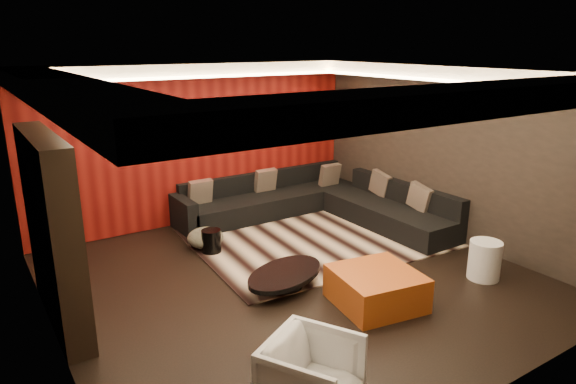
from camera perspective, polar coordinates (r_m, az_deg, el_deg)
floor at (r=7.16m, az=0.64°, el=-9.69°), size 6.00×6.00×0.02m
ceiling at (r=6.44m, az=0.73°, el=13.49°), size 6.00×6.00×0.02m
wall_back at (r=9.25m, az=-9.86°, el=5.31°), size 6.00×0.02×2.80m
wall_left at (r=5.63m, az=-25.66°, el=-3.22°), size 0.02×6.00×2.80m
wall_right at (r=8.67m, az=17.46°, el=4.06°), size 0.02×6.00×2.80m
red_feature_wall at (r=9.21m, az=-9.75°, el=5.27°), size 5.98×0.05×2.78m
soffit_back at (r=8.81m, az=-9.43°, el=13.26°), size 6.00×0.60×0.22m
soffit_front at (r=4.48m, az=20.74°, el=9.67°), size 6.00×0.60×0.22m
soffit_left at (r=5.42m, az=-24.07°, el=10.30°), size 0.60×4.80×0.22m
soffit_right at (r=8.26m, az=16.83°, el=12.61°), size 0.60×4.80×0.22m
cove_back at (r=8.51m, az=-8.44°, el=12.59°), size 4.80×0.08×0.04m
cove_front at (r=4.70m, az=17.27°, el=9.14°), size 4.80×0.08×0.04m
cove_left at (r=5.50m, az=-20.45°, el=9.80°), size 0.08×4.80×0.04m
cove_right at (r=8.01m, az=15.17°, el=11.99°), size 0.08×4.80×0.04m
tv_surround at (r=6.31m, az=-24.71°, el=-3.99°), size 0.30×2.00×2.20m
tv_screen at (r=6.23m, az=-23.64°, el=-0.72°), size 0.04×1.30×0.80m
tv_shelf at (r=6.47m, az=-22.89°, el=-7.08°), size 0.04×1.60×0.04m
rug at (r=8.56m, az=3.44°, el=-5.07°), size 4.19×3.26×0.02m
coffee_table at (r=6.86m, az=-0.33°, el=-9.65°), size 1.63×1.63×0.21m
drum_stool at (r=7.99m, az=-8.52°, el=-5.39°), size 0.37×0.37×0.35m
striped_pouf at (r=8.18m, az=-9.16°, el=-5.05°), size 0.64×0.64×0.31m
white_side_table at (r=7.55m, az=21.00°, el=-7.08°), size 0.51×0.51×0.54m
orange_ottoman at (r=6.52m, az=9.76°, el=-10.48°), size 1.11×1.11×0.43m
armchair at (r=4.71m, az=2.68°, el=-19.88°), size 1.02×1.03×0.70m
sectional_sofa at (r=9.40m, az=3.06°, el=-1.44°), size 3.65×3.50×0.75m
throw_pillows at (r=9.38m, az=3.41°, el=0.78°), size 3.27×2.74×0.50m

